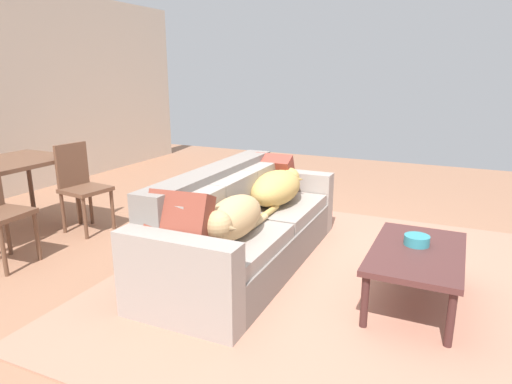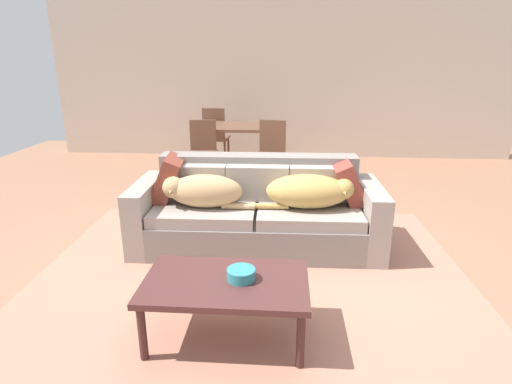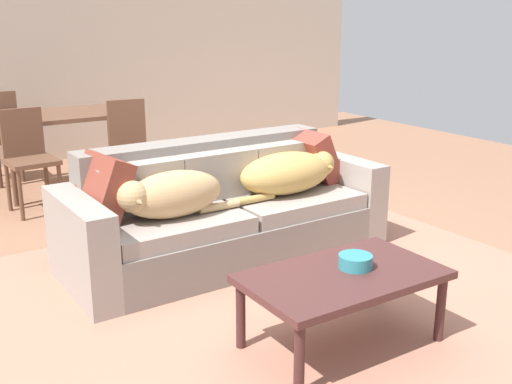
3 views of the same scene
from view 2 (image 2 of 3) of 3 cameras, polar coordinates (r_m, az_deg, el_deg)
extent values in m
plane|color=#9B6B50|center=(3.83, 2.57, -8.56)|extent=(10.00, 10.00, 0.00)
cube|color=beige|center=(7.43, 3.61, 15.32)|extent=(8.00, 0.12, 2.70)
cube|color=tan|center=(3.37, -0.72, -12.45)|extent=(3.57, 3.26, 0.01)
cube|color=gray|center=(3.92, 0.11, -5.29)|extent=(1.91, 0.90, 0.32)
cube|color=gray|center=(3.89, -6.88, -2.20)|extent=(0.93, 0.85, 0.11)
cube|color=gray|center=(3.84, 7.20, -2.46)|extent=(0.93, 0.85, 0.11)
cube|color=gray|center=(4.06, 0.34, 2.48)|extent=(1.90, 0.27, 0.39)
cube|color=gray|center=(3.95, -8.33, 1.39)|extent=(0.58, 0.17, 0.33)
cube|color=gray|center=(3.88, 0.21, 1.28)|extent=(0.58, 0.17, 0.33)
cube|color=gray|center=(3.90, 8.87, 1.13)|extent=(0.58, 0.17, 0.33)
cube|color=gray|center=(4.05, -14.78, -2.91)|extent=(0.20, 0.87, 0.61)
cube|color=gray|center=(3.95, 15.38, -3.48)|extent=(0.20, 0.87, 0.61)
ellipsoid|color=tan|center=(3.72, -6.99, 0.15)|extent=(0.67, 0.32, 0.30)
sphere|color=tan|center=(3.75, -11.31, 0.62)|extent=(0.20, 0.20, 0.20)
cone|color=#94754F|center=(3.67, -11.63, 0.06)|extent=(0.09, 0.11, 0.09)
cylinder|color=tan|center=(3.66, -2.46, -2.00)|extent=(0.30, 0.06, 0.05)
ellipsoid|color=tan|center=(3.71, 7.10, 0.11)|extent=(0.75, 0.40, 0.30)
sphere|color=tan|center=(3.72, 11.97, 0.41)|extent=(0.19, 0.19, 0.19)
cone|color=olive|center=(3.64, 12.16, -0.13)|extent=(0.09, 0.10, 0.08)
cylinder|color=tan|center=(3.67, 1.91, -1.96)|extent=(0.33, 0.06, 0.05)
cube|color=brown|center=(3.99, -12.06, 1.76)|extent=(0.35, 0.45, 0.45)
cube|color=brown|center=(3.92, 12.69, 1.21)|extent=(0.32, 0.40, 0.43)
cube|color=#4F2A28|center=(2.62, -4.19, -12.41)|extent=(1.02, 0.60, 0.04)
cylinder|color=#432322|center=(2.63, -15.39, -18.31)|extent=(0.05, 0.05, 0.37)
cylinder|color=#432322|center=(2.51, 6.16, -19.73)|extent=(0.05, 0.05, 0.37)
cylinder|color=#432322|center=(3.03, -12.28, -12.77)|extent=(0.05, 0.05, 0.37)
cylinder|color=#432322|center=(2.92, 5.84, -13.65)|extent=(0.05, 0.05, 0.37)
cylinder|color=teal|center=(2.60, -2.06, -11.26)|extent=(0.18, 0.18, 0.07)
cube|color=brown|center=(6.18, -1.98, 8.99)|extent=(1.26, 0.82, 0.04)
cylinder|color=brown|center=(6.00, -7.86, 4.88)|extent=(0.05, 0.05, 0.71)
cylinder|color=brown|center=(5.87, 3.38, 4.73)|extent=(0.05, 0.05, 0.71)
cylinder|color=brown|center=(6.68, -6.63, 6.31)|extent=(0.05, 0.05, 0.71)
cylinder|color=brown|center=(6.57, 3.47, 6.19)|extent=(0.05, 0.05, 0.71)
cube|color=brown|center=(5.69, -7.41, 5.18)|extent=(0.43, 0.43, 0.04)
cube|color=brown|center=(5.82, -7.31, 7.79)|extent=(0.36, 0.07, 0.42)
cylinder|color=brown|center=(5.61, -9.22, 2.40)|extent=(0.04, 0.04, 0.43)
cylinder|color=brown|center=(5.57, -5.76, 2.44)|extent=(0.04, 0.04, 0.43)
cylinder|color=brown|center=(5.93, -8.77, 3.30)|extent=(0.04, 0.04, 0.43)
cylinder|color=brown|center=(5.90, -5.49, 3.34)|extent=(0.04, 0.04, 0.43)
cube|color=brown|center=(5.60, 2.01, 4.96)|extent=(0.44, 0.44, 0.04)
cube|color=brown|center=(5.72, 2.31, 7.70)|extent=(0.36, 0.08, 0.44)
cylinder|color=brown|center=(5.52, -0.03, 2.31)|extent=(0.04, 0.04, 0.42)
cylinder|color=brown|center=(5.47, 3.48, 2.13)|extent=(0.04, 0.04, 0.42)
cylinder|color=brown|center=(5.84, 0.58, 3.21)|extent=(0.04, 0.04, 0.42)
cylinder|color=brown|center=(5.79, 3.90, 3.05)|extent=(0.04, 0.04, 0.42)
cube|color=brown|center=(6.95, -5.49, 7.41)|extent=(0.41, 0.41, 0.04)
cube|color=brown|center=(6.73, -5.87, 9.34)|extent=(0.36, 0.05, 0.49)
cylinder|color=brown|center=(7.13, -3.82, 5.89)|extent=(0.04, 0.04, 0.41)
cylinder|color=brown|center=(7.19, -6.50, 5.92)|extent=(0.04, 0.04, 0.41)
cylinder|color=brown|center=(6.80, -4.31, 5.27)|extent=(0.04, 0.04, 0.41)
cylinder|color=brown|center=(6.87, -7.11, 5.31)|extent=(0.04, 0.04, 0.41)
camera|label=1|loc=(3.96, -56.14, 8.46)|focal=31.31mm
camera|label=3|loc=(2.29, -85.06, 0.29)|focal=43.36mm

